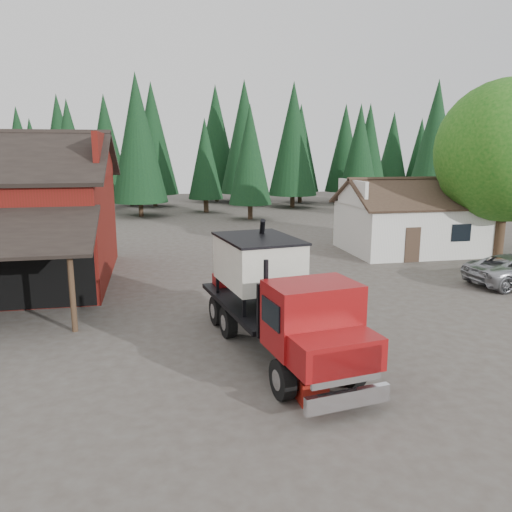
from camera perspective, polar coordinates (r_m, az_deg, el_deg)
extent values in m
plane|color=#473F37|center=(16.77, -1.47, -9.72)|extent=(120.00, 120.00, 0.00)
cube|color=#5F130F|center=(25.47, -17.03, 10.98)|extent=(0.25, 7.00, 2.00)
cylinder|color=#382619|center=(18.33, -20.26, -3.96)|extent=(0.20, 0.20, 2.80)
cube|color=silver|center=(32.75, 17.29, 3.12)|extent=(8.00, 6.00, 3.00)
cube|color=#38281E|center=(31.20, 18.86, 6.78)|extent=(8.60, 3.42, 1.80)
cube|color=#38281E|center=(33.82, 16.30, 7.28)|extent=(8.60, 3.42, 1.80)
cube|color=silver|center=(30.77, 10.95, 7.14)|extent=(0.20, 4.20, 1.50)
cube|color=silver|center=(34.61, 23.38, 6.89)|extent=(0.20, 4.20, 1.50)
cube|color=#38281E|center=(29.50, 17.46, 1.22)|extent=(0.90, 0.06, 2.00)
cube|color=black|center=(30.96, 22.40, 2.47)|extent=(1.20, 0.06, 1.00)
cylinder|color=#382619|center=(32.43, 26.06, 2.55)|extent=(0.60, 0.60, 3.20)
sphere|color=#175713|center=(32.11, 26.82, 10.67)|extent=(8.00, 8.00, 8.00)
sphere|color=#175713|center=(32.06, 24.02, 8.76)|extent=(4.40, 4.40, 4.40)
cylinder|color=#382619|center=(46.50, -0.66, 5.22)|extent=(0.44, 0.44, 1.60)
cone|color=black|center=(46.19, -0.68, 11.52)|extent=(3.96, 3.96, 9.00)
cylinder|color=#382619|center=(48.47, 19.27, 4.83)|extent=(0.44, 0.44, 1.60)
cone|color=black|center=(48.18, 19.77, 12.04)|extent=(4.84, 4.84, 11.00)
cylinder|color=#382619|center=(49.67, -13.01, 5.34)|extent=(0.44, 0.44, 1.60)
cone|color=black|center=(49.39, -13.37, 12.97)|extent=(5.28, 5.28, 12.00)
cylinder|color=black|center=(12.99, 3.06, -13.88)|extent=(0.49, 1.09, 1.05)
cylinder|color=black|center=(13.85, 10.89, -12.39)|extent=(0.49, 1.09, 1.05)
cylinder|color=black|center=(16.97, -3.18, -7.56)|extent=(0.49, 1.09, 1.05)
cylinder|color=black|center=(17.64, 3.10, -6.80)|extent=(0.49, 1.09, 1.05)
cylinder|color=black|center=(18.19, -4.45, -6.24)|extent=(0.49, 1.09, 1.05)
cylinder|color=black|center=(18.81, 1.46, -5.59)|extent=(0.49, 1.09, 1.05)
cube|color=black|center=(15.81, 1.98, -7.57)|extent=(2.32, 8.29, 0.38)
cube|color=silver|center=(12.23, 10.44, -15.79)|extent=(2.20, 0.51, 0.43)
cube|color=silver|center=(11.98, 10.34, -12.35)|extent=(1.81, 0.38, 0.86)
cube|color=maroon|center=(12.37, 8.99, -10.76)|extent=(2.32, 1.56, 0.81)
cube|color=maroon|center=(13.21, 6.40, -6.77)|extent=(2.52, 1.96, 1.77)
cube|color=black|center=(12.48, 8.03, -6.55)|extent=(2.00, 0.39, 0.86)
cylinder|color=black|center=(13.43, 1.14, -4.04)|extent=(0.15, 0.15, 1.72)
cube|color=black|center=(14.04, 4.63, -5.81)|extent=(2.33, 0.48, 1.53)
cube|color=black|center=(16.91, 0.25, -5.33)|extent=(3.27, 5.86, 0.15)
cube|color=beige|center=(16.55, 0.25, -0.65)|extent=(2.67, 3.46, 1.53)
cone|color=beige|center=(16.78, 0.25, -3.83)|extent=(2.41, 2.41, 0.67)
cube|color=black|center=(16.40, 0.26, 2.03)|extent=(2.77, 3.57, 0.08)
cylinder|color=black|center=(17.99, 0.45, 0.06)|extent=(0.39, 2.12, 2.92)
cube|color=maroon|center=(18.75, -3.88, -2.78)|extent=(0.69, 0.85, 0.43)
cylinder|color=silver|center=(14.61, 9.09, -9.78)|extent=(0.68, 1.03, 0.54)
cube|color=maroon|center=(13.21, 6.04, -14.57)|extent=(0.74, 1.12, 0.60)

